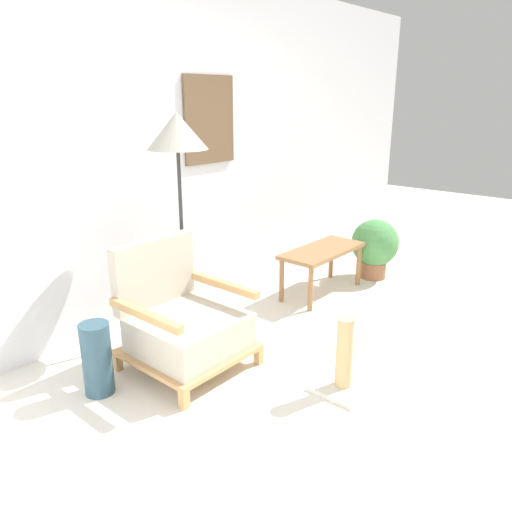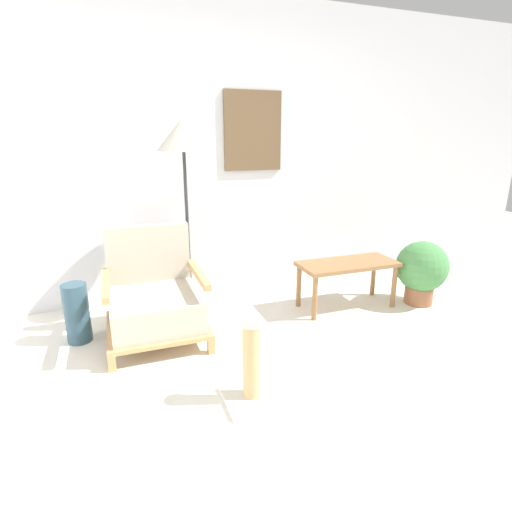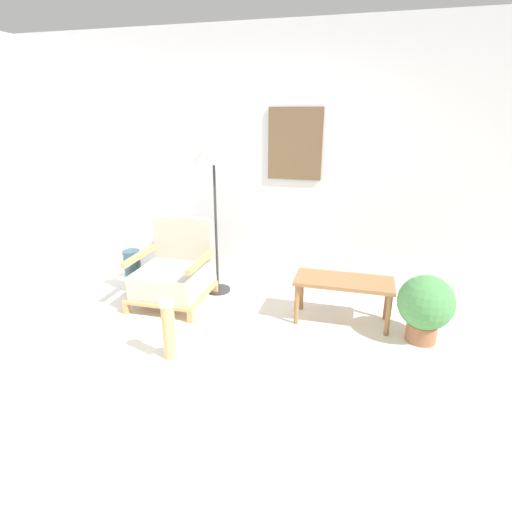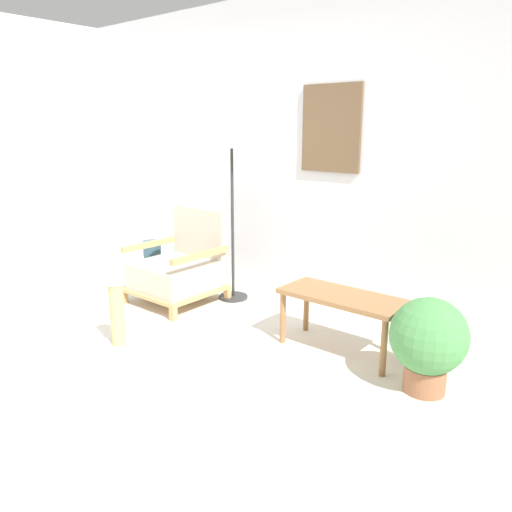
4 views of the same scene
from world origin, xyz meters
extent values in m
plane|color=silver|center=(0.00, 0.00, 0.00)|extent=(14.00, 14.00, 0.00)
cube|color=silver|center=(0.00, 2.12, 1.35)|extent=(8.00, 0.06, 2.70)
cube|color=brown|center=(0.53, 2.07, 1.55)|extent=(0.56, 0.02, 0.72)
cube|color=tan|center=(-0.88, 0.90, 0.06)|extent=(0.05, 0.05, 0.11)
cube|color=tan|center=(-0.20, 0.90, 0.06)|extent=(0.05, 0.05, 0.11)
cube|color=tan|center=(-0.88, 1.56, 0.06)|extent=(0.05, 0.05, 0.11)
cube|color=tan|center=(-0.20, 1.56, 0.06)|extent=(0.05, 0.05, 0.11)
cube|color=tan|center=(-0.54, 1.23, 0.13)|extent=(0.72, 0.71, 0.03)
cube|color=#BCB29E|center=(-0.54, 1.21, 0.26)|extent=(0.64, 0.61, 0.23)
cube|color=#BCB29E|center=(-0.54, 1.55, 0.61)|extent=(0.64, 0.08, 0.46)
cube|color=tan|center=(-0.87, 1.23, 0.50)|extent=(0.05, 0.65, 0.05)
cube|color=tan|center=(-0.21, 1.23, 0.50)|extent=(0.05, 0.65, 0.05)
cylinder|color=#2D2D2D|center=(-0.20, 1.64, 0.01)|extent=(0.27, 0.27, 0.03)
cylinder|color=#2D2D2D|center=(-0.20, 1.64, 0.71)|extent=(0.03, 0.03, 1.37)
cone|color=#B2AD9E|center=(-0.20, 1.64, 1.52)|extent=(0.42, 0.42, 0.25)
cube|color=olive|center=(1.15, 1.29, 0.41)|extent=(0.89, 0.39, 0.04)
cylinder|color=olive|center=(0.75, 1.14, 0.20)|extent=(0.04, 0.04, 0.39)
cylinder|color=olive|center=(1.56, 1.14, 0.20)|extent=(0.04, 0.04, 0.39)
cylinder|color=olive|center=(0.75, 1.45, 0.20)|extent=(0.04, 0.04, 0.39)
cylinder|color=olive|center=(1.56, 1.45, 0.20)|extent=(0.04, 0.04, 0.39)
cylinder|color=#2D4C5B|center=(-1.10, 1.42, 0.23)|extent=(0.18, 0.18, 0.46)
cylinder|color=#935B3D|center=(1.84, 1.13, 0.08)|extent=(0.25, 0.25, 0.16)
sphere|color=#4C8E4C|center=(1.84, 1.13, 0.36)|extent=(0.46, 0.46, 0.46)
cube|color=beige|center=(-0.11, 0.30, 0.01)|extent=(0.32, 0.32, 0.03)
cylinder|color=tan|center=(-0.11, 0.30, 0.26)|extent=(0.10, 0.10, 0.46)
cylinder|color=beige|center=(-0.11, 0.30, 0.51)|extent=(0.12, 0.12, 0.04)
camera|label=1|loc=(-2.51, -1.05, 1.75)|focal=35.00mm
camera|label=2|loc=(-0.77, -1.61, 1.50)|focal=28.00mm
camera|label=3|loc=(1.24, -2.14, 1.85)|focal=28.00mm
camera|label=4|loc=(2.81, -1.64, 1.57)|focal=35.00mm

